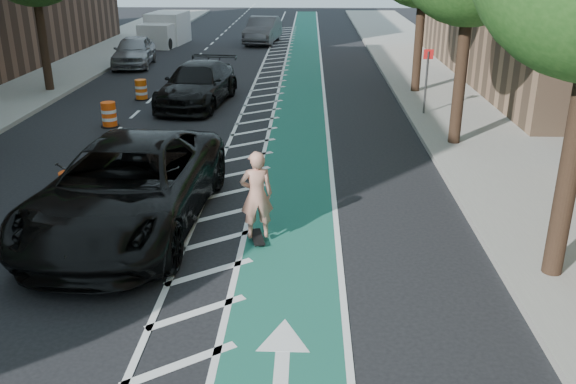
{
  "coord_description": "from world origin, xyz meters",
  "views": [
    {
      "loc": [
        3.35,
        -10.18,
        5.68
      ],
      "look_at": [
        2.95,
        1.44,
        1.1
      ],
      "focal_mm": 38.0,
      "sensor_mm": 36.0,
      "label": 1
    }
  ],
  "objects_px": {
    "barrel_a": "(73,191)",
    "skateboarder": "(257,195)",
    "suv_far": "(198,84)",
    "suv_near": "(128,186)"
  },
  "relations": [
    {
      "from": "suv_far",
      "to": "barrel_a",
      "type": "bearing_deg",
      "value": -89.06
    },
    {
      "from": "skateboarder",
      "to": "barrel_a",
      "type": "relative_size",
      "value": 2.06
    },
    {
      "from": "barrel_a",
      "to": "suv_far",
      "type": "bearing_deg",
      "value": 84.01
    },
    {
      "from": "skateboarder",
      "to": "barrel_a",
      "type": "bearing_deg",
      "value": -32.11
    },
    {
      "from": "suv_near",
      "to": "barrel_a",
      "type": "relative_size",
      "value": 7.55
    },
    {
      "from": "suv_far",
      "to": "barrel_a",
      "type": "distance_m",
      "value": 10.78
    },
    {
      "from": "barrel_a",
      "to": "skateboarder",
      "type": "bearing_deg",
      "value": -19.62
    },
    {
      "from": "skateboarder",
      "to": "suv_near",
      "type": "distance_m",
      "value": 2.92
    },
    {
      "from": "suv_near",
      "to": "barrel_a",
      "type": "bearing_deg",
      "value": 152.3
    },
    {
      "from": "skateboarder",
      "to": "suv_near",
      "type": "height_order",
      "value": "skateboarder"
    }
  ]
}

